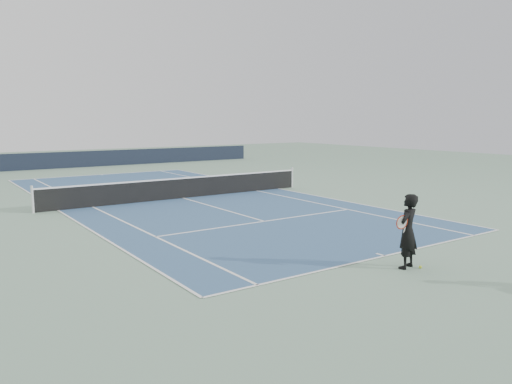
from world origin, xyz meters
TOP-DOWN VIEW (x-y plane):
  - ground at (0.00, 0.00)m, footprint 80.00×80.00m
  - court_surface at (0.00, 0.00)m, footprint 10.97×23.77m
  - tennis_net at (0.00, 0.00)m, footprint 12.90×0.10m
  - windscreen_far at (0.00, 17.88)m, footprint 30.00×0.25m
  - tennis_player at (-0.38, -12.87)m, footprint 0.85×0.67m
  - tennis_ball at (-0.13, -13.10)m, footprint 0.07×0.07m

SIDE VIEW (x-z plane):
  - ground at x=0.00m, z-range 0.00..0.00m
  - court_surface at x=0.00m, z-range 0.00..0.01m
  - tennis_ball at x=-0.13m, z-range 0.00..0.07m
  - tennis_net at x=0.00m, z-range -0.03..1.04m
  - windscreen_far at x=0.00m, z-range 0.00..1.20m
  - tennis_player at x=-0.38m, z-range 0.00..1.83m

